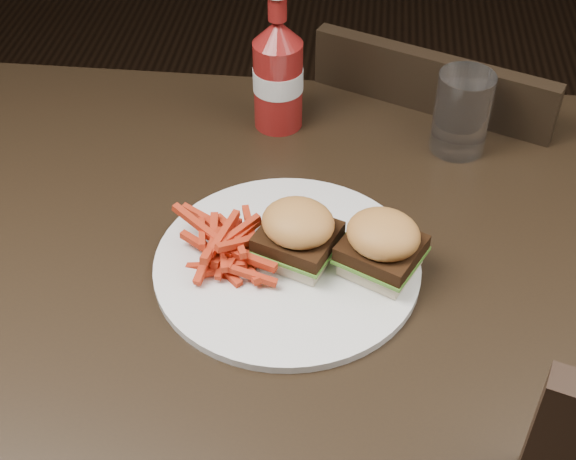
# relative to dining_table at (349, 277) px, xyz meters

# --- Properties ---
(dining_table) EXTENTS (1.20, 0.80, 0.04)m
(dining_table) POSITION_rel_dining_table_xyz_m (0.00, 0.00, 0.00)
(dining_table) COLOR black
(dining_table) RESTS_ON ground
(chair_far) EXTENTS (0.50, 0.50, 0.04)m
(chair_far) POSITION_rel_dining_table_xyz_m (0.16, 0.50, -0.30)
(chair_far) COLOR black
(chair_far) RESTS_ON ground
(plate) EXTENTS (0.31, 0.31, 0.01)m
(plate) POSITION_rel_dining_table_xyz_m (-0.07, -0.01, 0.03)
(plate) COLOR white
(plate) RESTS_ON dining_table
(sandwich_half_a) EXTENTS (0.10, 0.09, 0.02)m
(sandwich_half_a) POSITION_rel_dining_table_xyz_m (-0.06, -0.01, 0.04)
(sandwich_half_a) COLOR beige
(sandwich_half_a) RESTS_ON plate
(sandwich_half_b) EXTENTS (0.10, 0.10, 0.02)m
(sandwich_half_b) POSITION_rel_dining_table_xyz_m (0.03, -0.01, 0.04)
(sandwich_half_b) COLOR beige
(sandwich_half_b) RESTS_ON plate
(fries_pile) EXTENTS (0.14, 0.14, 0.05)m
(fries_pile) POSITION_rel_dining_table_xyz_m (-0.14, -0.01, 0.05)
(fries_pile) COLOR #AD1E02
(fries_pile) RESTS_ON plate
(ketchup_bottle) EXTENTS (0.09, 0.09, 0.14)m
(ketchup_bottle) POSITION_rel_dining_table_xyz_m (-0.12, 0.28, 0.08)
(ketchup_bottle) COLOR maroon
(ketchup_bottle) RESTS_ON dining_table
(tumbler) EXTENTS (0.09, 0.09, 0.12)m
(tumbler) POSITION_rel_dining_table_xyz_m (0.14, 0.25, 0.08)
(tumbler) COLOR white
(tumbler) RESTS_ON dining_table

